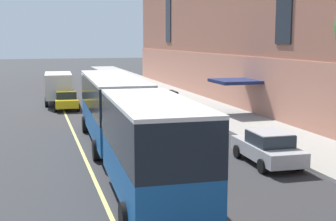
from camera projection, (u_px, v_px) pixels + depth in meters
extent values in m
plane|color=#303033|center=(185.00, 210.00, 15.75)|extent=(260.00, 260.00, 0.00)
cube|color=navy|center=(236.00, 81.00, 34.87)|extent=(3.20, 3.40, 0.24)
cube|color=#19569E|center=(113.00, 121.00, 25.47)|extent=(2.86, 10.86, 1.34)
cube|color=black|center=(112.00, 94.00, 25.24)|extent=(2.88, 10.86, 1.64)
cube|color=silver|center=(112.00, 78.00, 25.11)|extent=(2.89, 10.86, 0.12)
cube|color=#19232D|center=(101.00, 87.00, 30.46)|extent=(2.32, 0.15, 1.23)
cube|color=orange|center=(101.00, 75.00, 30.35)|extent=(1.77, 0.12, 0.28)
cube|color=black|center=(102.00, 116.00, 30.77)|extent=(2.47, 0.20, 0.24)
cube|color=white|center=(88.00, 112.00, 30.52)|extent=(0.28, 0.07, 0.18)
cube|color=white|center=(115.00, 111.00, 30.95)|extent=(0.28, 0.07, 0.18)
cylinder|color=#595651|center=(131.00, 125.00, 19.70)|extent=(2.43, 1.08, 2.40)
cube|color=#19569E|center=(153.00, 171.00, 15.82)|extent=(2.75, 7.43, 1.34)
cube|color=black|center=(152.00, 128.00, 15.60)|extent=(2.77, 7.43, 1.64)
cube|color=silver|center=(152.00, 102.00, 15.46)|extent=(2.78, 7.43, 0.12)
cylinder|color=black|center=(85.00, 124.00, 28.90)|extent=(0.33, 1.01, 1.00)
cylinder|color=black|center=(125.00, 122.00, 29.51)|extent=(0.33, 1.01, 1.00)
cylinder|color=black|center=(96.00, 150.00, 22.18)|extent=(0.33, 1.01, 1.00)
cylinder|color=black|center=(148.00, 147.00, 22.79)|extent=(0.33, 1.01, 1.00)
cylinder|color=black|center=(125.00, 218.00, 13.69)|extent=(0.33, 1.01, 1.00)
cylinder|color=black|center=(207.00, 211.00, 14.31)|extent=(0.33, 1.01, 1.00)
cube|color=black|center=(165.00, 102.00, 38.13)|extent=(1.88, 4.43, 0.64)
cube|color=#232D38|center=(166.00, 95.00, 37.83)|extent=(1.61, 2.01, 0.56)
cube|color=black|center=(166.00, 91.00, 37.79)|extent=(1.57, 1.92, 0.04)
cylinder|color=black|center=(151.00, 104.00, 39.26)|extent=(0.24, 0.65, 0.64)
cylinder|color=black|center=(171.00, 103.00, 39.70)|extent=(0.24, 0.65, 0.64)
cylinder|color=black|center=(159.00, 109.00, 36.66)|extent=(0.24, 0.65, 0.64)
cylinder|color=black|center=(180.00, 108.00, 37.10)|extent=(0.24, 0.65, 0.64)
cube|color=#B7B7BC|center=(267.00, 150.00, 21.49)|extent=(1.96, 4.48, 0.64)
cube|color=#232D38|center=(270.00, 139.00, 21.19)|extent=(1.66, 2.04, 0.56)
cube|color=#B7B7BC|center=(270.00, 132.00, 21.14)|extent=(1.62, 1.95, 0.04)
cylinder|color=black|center=(238.00, 151.00, 22.64)|extent=(0.24, 0.65, 0.64)
cylinder|color=black|center=(271.00, 149.00, 23.07)|extent=(0.24, 0.65, 0.64)
cylinder|color=black|center=(262.00, 166.00, 20.01)|extent=(0.24, 0.65, 0.64)
cylinder|color=black|center=(300.00, 164.00, 20.44)|extent=(0.24, 0.65, 0.64)
cube|color=silver|center=(58.00, 85.00, 40.47)|extent=(2.40, 5.04, 2.11)
cube|color=silver|center=(58.00, 87.00, 43.93)|extent=(2.16, 1.78, 1.60)
cube|color=#1E2833|center=(58.00, 84.00, 44.74)|extent=(1.87, 0.16, 0.80)
cylinder|color=black|center=(47.00, 96.00, 43.81)|extent=(0.29, 0.85, 0.84)
cylinder|color=black|center=(70.00, 96.00, 44.30)|extent=(0.29, 0.85, 0.84)
cylinder|color=black|center=(47.00, 102.00, 39.82)|extent=(0.29, 0.85, 0.84)
cylinder|color=black|center=(72.00, 101.00, 40.31)|extent=(0.29, 0.85, 0.84)
cube|color=yellow|center=(66.00, 102.00, 38.41)|extent=(1.94, 4.27, 0.64)
cube|color=#232D38|center=(66.00, 95.00, 38.11)|extent=(1.64, 1.95, 0.56)
cube|color=yellow|center=(66.00, 91.00, 38.07)|extent=(1.60, 1.86, 0.04)
cylinder|color=black|center=(55.00, 104.00, 39.49)|extent=(0.24, 0.65, 0.64)
cylinder|color=black|center=(76.00, 103.00, 39.92)|extent=(0.24, 0.65, 0.64)
cylinder|color=black|center=(56.00, 108.00, 36.99)|extent=(0.24, 0.65, 0.64)
cylinder|color=black|center=(78.00, 107.00, 37.41)|extent=(0.24, 0.65, 0.64)
cube|color=#E0D66B|center=(99.00, 189.00, 17.92)|extent=(0.16, 140.00, 0.01)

